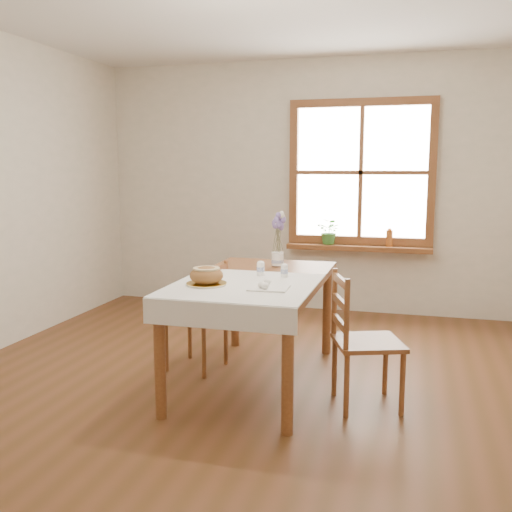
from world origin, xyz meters
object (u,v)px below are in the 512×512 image
(chair_right, at_px, (368,340))
(bread_plate, at_px, (207,284))
(chair_left, at_px, (196,315))
(dining_table, at_px, (256,289))
(flower_vase, at_px, (277,260))

(chair_right, bearing_deg, bread_plate, 79.17)
(chair_left, distance_m, bread_plate, 0.69)
(chair_left, bearing_deg, dining_table, 84.36)
(dining_table, bearing_deg, bread_plate, -120.79)
(chair_right, bearing_deg, flower_vase, 27.83)
(chair_left, xyz_separation_m, chair_right, (1.30, -0.36, 0.02))
(chair_left, height_order, chair_right, chair_right)
(chair_left, xyz_separation_m, bread_plate, (0.28, -0.52, 0.36))
(chair_left, distance_m, chair_right, 1.35)
(dining_table, height_order, chair_right, chair_right)
(dining_table, xyz_separation_m, chair_left, (-0.51, 0.14, -0.26))
(dining_table, distance_m, flower_vase, 0.49)
(chair_left, distance_m, flower_vase, 0.75)
(dining_table, distance_m, bread_plate, 0.45)
(chair_left, bearing_deg, flower_vase, 130.87)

